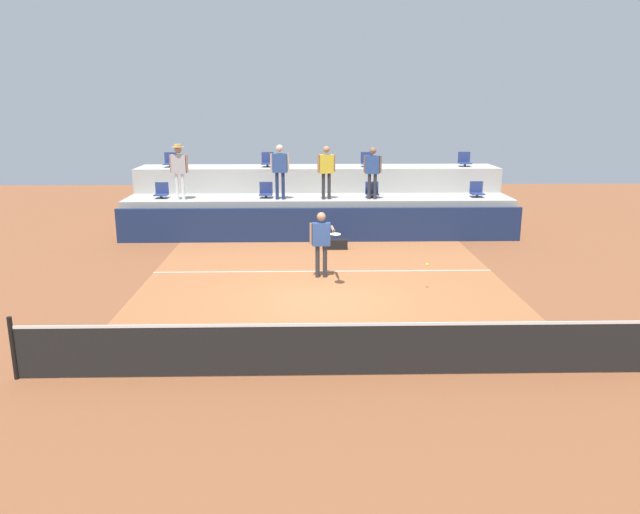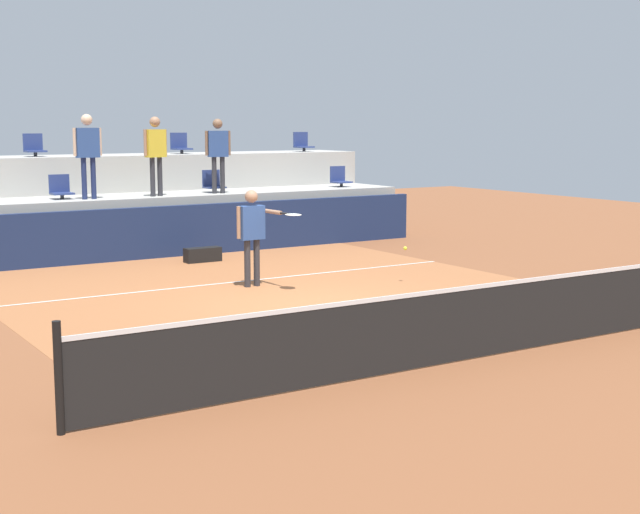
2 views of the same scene
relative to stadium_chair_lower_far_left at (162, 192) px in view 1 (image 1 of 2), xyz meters
The scene contains 22 objects.
ground_plane 9.08m from the stadium_chair_lower_far_left, 53.83° to the right, with size 40.00×40.00×0.00m, color brown.
court_inner_paint 8.30m from the stadium_chair_lower_far_left, 49.69° to the right, with size 9.00×10.00×0.01m, color #A36038.
court_service_line 7.31m from the stadium_chair_lower_far_left, 42.43° to the right, with size 9.00×0.06×0.00m, color silver.
tennis_net 12.45m from the stadium_chair_lower_far_left, 64.79° to the right, with size 10.48×0.08×1.07m.
sponsor_backboard 5.51m from the stadium_chair_lower_far_left, 13.13° to the right, with size 13.00×0.16×1.10m, color navy.
seating_tier_lower 5.35m from the stadium_chair_lower_far_left, ahead, with size 13.00×1.80×1.25m, color #ADAAA3.
seating_tier_upper 5.62m from the stadium_chair_lower_far_left, 19.44° to the left, with size 13.00×1.80×2.10m, color #ADAAA3.
stadium_chair_lower_far_left is the anchor object (origin of this frame).
stadium_chair_lower_left 3.50m from the stadium_chair_lower_far_left, ahead, with size 0.44×0.40×0.52m.
stadium_chair_lower_right 7.08m from the stadium_chair_lower_far_left, ahead, with size 0.44×0.40×0.52m.
stadium_chair_lower_far_right 10.64m from the stadium_chair_lower_far_left, ahead, with size 0.44×0.40×0.52m.
stadium_chair_upper_far_left 1.99m from the stadium_chair_lower_far_left, 91.24° to the left, with size 0.44×0.40×0.52m.
stadium_chair_upper_left 3.99m from the stadium_chair_lower_far_left, 27.46° to the left, with size 0.44×0.40×0.52m.
stadium_chair_upper_right 7.34m from the stadium_chair_lower_far_left, 14.29° to the left, with size 0.44×0.40×0.52m.
stadium_chair_upper_far_right 10.82m from the stadium_chair_lower_far_left, ahead, with size 0.44×0.40×0.52m.
tennis_player 7.54m from the stadium_chair_lower_far_left, 45.94° to the right, with size 0.75×1.18×1.70m.
spectator_with_hat 1.21m from the stadium_chair_lower_far_left, 28.49° to the right, with size 0.61×0.45×1.81m.
spectator_leaning_on_rail 4.11m from the stadium_chair_lower_far_left, ahead, with size 0.62×0.24×1.79m.
spectator_in_white 5.60m from the stadium_chair_lower_far_left, ahead, with size 0.60×0.28×1.75m.
spectator_in_grey 7.10m from the stadium_chair_lower_far_left, ahead, with size 0.59×0.28×1.70m.
tennis_ball 10.14m from the stadium_chair_lower_far_left, 40.12° to the right, with size 0.07×0.07×0.07m.
equipment_bag 6.30m from the stadium_chair_lower_far_left, 21.68° to the right, with size 0.76×0.28×0.30m, color black.
Camera 1 is at (-0.45, -13.36, 4.41)m, focal length 34.48 mm.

